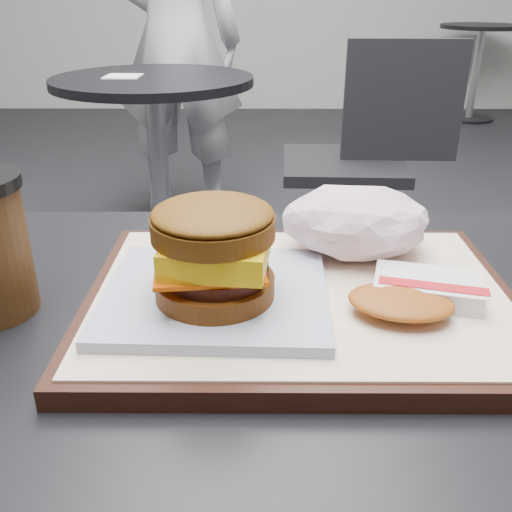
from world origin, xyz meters
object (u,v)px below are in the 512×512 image
object	(u,v)px
neighbor_chair	(363,151)
crumpled_wrapper	(356,222)
customer_table	(238,505)
neighbor_table	(157,134)
hash_brown	(415,294)
breakfast_sandwich	(215,262)
serving_tray	(300,300)
patron	(176,40)

from	to	relation	value
neighbor_chair	crumpled_wrapper	bearing A→B (deg)	-100.58
crumpled_wrapper	neighbor_chair	distance (m)	1.49
customer_table	neighbor_table	world-z (taller)	customer_table
hash_brown	neighbor_table	bearing A→B (deg)	107.22
breakfast_sandwich	neighbor_table	distance (m)	1.68
serving_tray	neighbor_table	bearing A→B (deg)	104.31
breakfast_sandwich	hash_brown	bearing A→B (deg)	-0.14
crumpled_wrapper	customer_table	bearing A→B (deg)	-130.14
customer_table	crumpled_wrapper	world-z (taller)	crumpled_wrapper
hash_brown	neighbor_table	distance (m)	1.71
neighbor_table	patron	bearing A→B (deg)	90.39
serving_tray	hash_brown	size ratio (longest dim) A/B	2.95
crumpled_wrapper	neighbor_table	world-z (taller)	crumpled_wrapper
crumpled_wrapper	neighbor_chair	world-z (taller)	neighbor_chair
breakfast_sandwich	crumpled_wrapper	distance (m)	0.17
hash_brown	breakfast_sandwich	bearing A→B (deg)	179.86
hash_brown	customer_table	bearing A→B (deg)	-168.56
breakfast_sandwich	neighbor_table	xyz separation A→B (m)	(-0.33, 1.62, -0.28)
breakfast_sandwich	neighbor_table	world-z (taller)	breakfast_sandwich
hash_brown	patron	distance (m)	2.34
hash_brown	neighbor_table	size ratio (longest dim) A/B	0.17
breakfast_sandwich	patron	size ratio (longest dim) A/B	0.12
hash_brown	crumpled_wrapper	xyz separation A→B (m)	(-0.04, 0.11, 0.02)
crumpled_wrapper	neighbor_table	size ratio (longest dim) A/B	0.20
customer_table	crumpled_wrapper	size ratio (longest dim) A/B	5.46
neighbor_chair	patron	world-z (taller)	patron
serving_tray	neighbor_chair	distance (m)	1.57
serving_tray	hash_brown	xyz separation A→B (m)	(0.10, -0.02, 0.02)
serving_tray	neighbor_table	size ratio (longest dim) A/B	0.51
breakfast_sandwich	patron	xyz separation A→B (m)	(-0.34, 2.29, -0.02)
customer_table	patron	distance (m)	2.36
customer_table	crumpled_wrapper	bearing A→B (deg)	49.86
serving_tray	crumpled_wrapper	bearing A→B (deg)	54.09
customer_table	neighbor_table	bearing A→B (deg)	101.98
neighbor_chair	neighbor_table	bearing A→B (deg)	173.76
breakfast_sandwich	neighbor_chair	world-z (taller)	breakfast_sandwich
crumpled_wrapper	serving_tray	bearing A→B (deg)	-125.91
serving_tray	neighbor_table	xyz separation A→B (m)	(-0.41, 1.59, -0.23)
neighbor_chair	breakfast_sandwich	bearing A→B (deg)	-104.61
customer_table	breakfast_sandwich	world-z (taller)	breakfast_sandwich
breakfast_sandwich	hash_brown	world-z (taller)	breakfast_sandwich
neighbor_chair	customer_table	bearing A→B (deg)	-103.74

